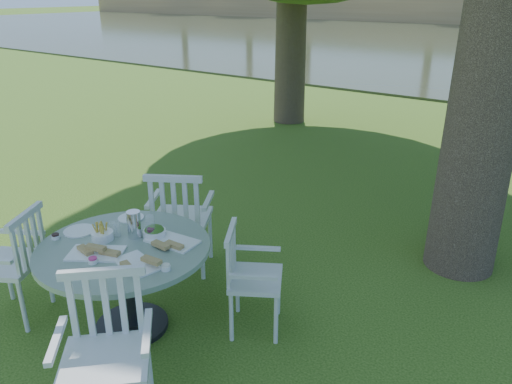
# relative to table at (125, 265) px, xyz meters

# --- Properties ---
(ground) EXTENTS (140.00, 140.00, 0.00)m
(ground) POSITION_rel_table_xyz_m (0.35, 0.97, -0.57)
(ground) COLOR #23430E
(ground) RESTS_ON ground
(table) EXTENTS (1.27, 1.27, 0.72)m
(table) POSITION_rel_table_xyz_m (0.00, 0.00, 0.00)
(table) COLOR black
(table) RESTS_ON ground
(chair_ne) EXTENTS (0.56, 0.57, 0.84)m
(chair_ne) POSITION_rel_table_xyz_m (0.71, 0.54, -0.07)
(chair_ne) COLOR silver
(chair_ne) RESTS_ON ground
(chair_nw) EXTENTS (0.68, 0.67, 1.01)m
(chair_nw) POSITION_rel_table_xyz_m (-0.26, 0.84, 0.03)
(chair_nw) COLOR silver
(chair_nw) RESTS_ON ground
(chair_sw) EXTENTS (0.61, 0.62, 0.92)m
(chair_sw) POSITION_rel_table_xyz_m (-0.79, -0.39, -0.03)
(chair_sw) COLOR silver
(chair_sw) RESTS_ON ground
(chair_se) EXTENTS (0.67, 0.67, 0.98)m
(chair_se) POSITION_rel_table_xyz_m (0.60, -0.64, 0.01)
(chair_se) COLOR silver
(chair_se) RESTS_ON ground
(tableware) EXTENTS (1.12, 0.85, 0.21)m
(tableware) POSITION_rel_table_xyz_m (-0.02, 0.08, 0.20)
(tableware) COLOR white
(tableware) RESTS_ON table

